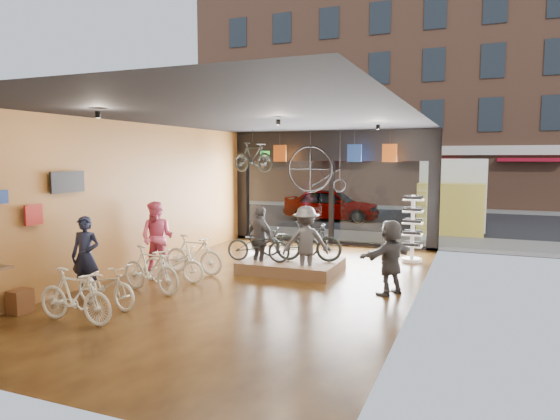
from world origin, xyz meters
The scene contains 34 objects.
ground_plane centered at (0.00, 0.00, -0.02)m, with size 7.00×12.00×0.04m, color black.
ceiling centered at (0.00, 0.00, 3.82)m, with size 7.00×12.00×0.04m, color black.
wall_left centered at (-3.52, 0.00, 1.90)m, with size 0.04×12.00×3.80m, color #9F6F34.
wall_right centered at (3.52, 0.00, 1.90)m, with size 0.04×12.00×3.80m, color beige.
wall_back centered at (0.00, -6.02, 1.90)m, with size 7.00×0.04×3.80m, color beige.
storefront centered at (0.00, 6.00, 1.90)m, with size 7.00×0.26×3.80m, color black, non-canonical shape.
exit_sign centered at (-2.40, 5.88, 3.05)m, with size 0.35×0.06×0.18m, color #198C26.
street_road centered at (0.00, 15.00, -0.01)m, with size 30.00×18.00×0.02m, color black.
sidewalk_near centered at (0.00, 7.20, 0.06)m, with size 30.00×2.40×0.12m, color slate.
sidewalk_far centered at (0.00, 19.00, 0.06)m, with size 30.00×2.00×0.12m, color slate.
opposite_building centered at (0.00, 21.50, 7.00)m, with size 26.00×5.00×14.00m, color brown.
street_car centered at (-1.73, 12.00, 0.75)m, with size 1.76×4.38×1.49m, color gray.
box_truck centered at (3.68, 11.00, 1.43)m, with size 2.42×7.26×2.86m, color silver, non-canonical shape.
floor_bike_1 centered at (-1.87, -3.67, 0.49)m, with size 0.46×1.63×0.98m, color beige.
floor_bike_2 centered at (-2.04, -2.70, 0.44)m, with size 0.58×1.66×0.87m, color beige.
floor_bike_3 centered at (-1.86, -1.51, 0.51)m, with size 0.48×1.69×1.02m, color beige.
floor_bike_4 centered at (-1.97, -0.49, 0.42)m, with size 0.56×1.61×0.84m, color beige.
floor_bike_5 centered at (-1.94, 0.35, 0.49)m, with size 0.46×1.64×0.99m, color beige.
display_platform centered at (0.25, 1.50, 0.15)m, with size 2.40×1.80×0.30m, color brown.
display_bike_left centered at (-0.46, 1.02, 0.73)m, with size 0.57×1.63×0.86m, color black.
display_bike_mid centered at (0.70, 1.53, 0.80)m, with size 0.47×1.68×1.01m, color black.
display_bike_right centered at (0.02, 1.95, 0.71)m, with size 0.54×1.56×0.82m, color black.
customer_0 centered at (-2.99, -2.20, 0.85)m, with size 0.62×0.41×1.69m, color #161C33.
customer_1 centered at (-2.83, 0.09, 0.91)m, with size 0.88×0.69×1.81m, color #CC4C72.
customer_2 centered at (-0.47, 1.17, 0.85)m, with size 0.99×0.41×1.69m, color #3F3F44.
customer_3 centered at (0.77, 1.09, 0.87)m, with size 1.12×0.65×1.74m, color #3F3F44.
customer_5 centered at (2.95, 0.30, 0.80)m, with size 1.49×0.47×1.61m, color #3F3F44.
sunglasses_rack centered at (2.95, 3.91, 0.94)m, with size 0.55×0.45×1.87m, color white, non-canonical shape.
wall_merch centered at (-3.38, -3.50, 1.30)m, with size 0.40×2.40×2.60m, color navy, non-canonical shape.
penny_farthing centered at (-0.04, 4.72, 2.50)m, with size 1.83×0.06×1.46m, color black, non-canonical shape.
hung_bike centered at (-2.09, 4.20, 2.93)m, with size 0.45×1.58×0.95m, color black.
jersey_left centered at (-1.57, 5.20, 3.05)m, with size 0.45×0.03×0.55m, color #CC5919.
jersey_mid centered at (0.95, 5.20, 3.05)m, with size 0.45×0.03×0.55m, color #1E3F99.
jersey_right centered at (2.05, 5.20, 3.05)m, with size 0.45×0.03×0.55m, color #CC5919.
Camera 1 is at (4.68, -10.24, 2.91)m, focal length 32.00 mm.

